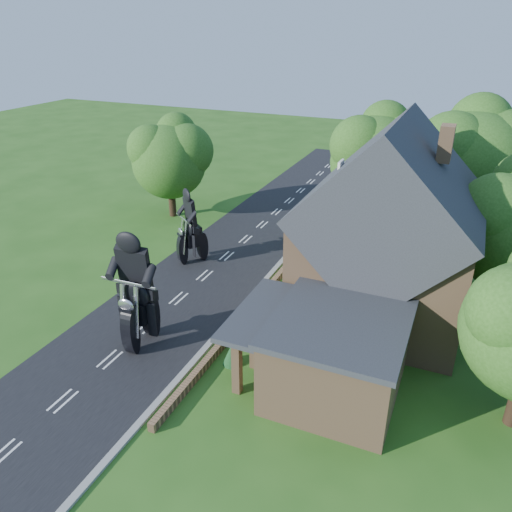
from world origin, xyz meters
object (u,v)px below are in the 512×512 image
at_px(house, 387,238).
at_px(motorcycle_lead, 141,328).
at_px(garden_wall, 263,294).
at_px(motorcycle_follow, 193,251).
at_px(annex, 334,354).

xyz_separation_m(house, motorcycle_lead, (-9.83, -7.34, -3.46)).
height_order(garden_wall, motorcycle_lead, motorcycle_lead).
xyz_separation_m(motorcycle_lead, motorcycle_follow, (-2.29, 8.77, -0.15)).
xyz_separation_m(garden_wall, motorcycle_lead, (-3.64, -6.34, 0.69)).
distance_m(annex, motorcycle_lead, 9.27).
bearing_deg(house, annex, -95.24).
height_order(garden_wall, motorcycle_follow, motorcycle_follow).
distance_m(garden_wall, motorcycle_follow, 6.43).
bearing_deg(garden_wall, motorcycle_follow, 157.65).
distance_m(garden_wall, house, 7.52).
bearing_deg(motorcycle_follow, annex, -178.85).
distance_m(house, annex, 7.30).
bearing_deg(motorcycle_follow, motorcycle_lead, 141.38).
height_order(garden_wall, house, house).
bearing_deg(motorcycle_lead, annex, -178.24).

